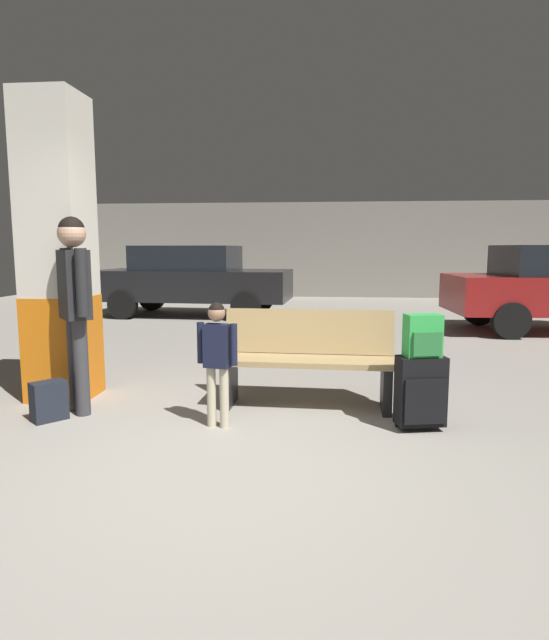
{
  "coord_description": "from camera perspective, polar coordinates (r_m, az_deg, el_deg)",
  "views": [
    {
      "loc": [
        0.7,
        -3.21,
        1.46
      ],
      "look_at": [
        0.26,
        1.3,
        0.85
      ],
      "focal_mm": 29.93,
      "sensor_mm": 36.0,
      "label": 1
    }
  ],
  "objects": [
    {
      "name": "garage_back_wall",
      "position": [
        16.08,
        3.15,
        7.49
      ],
      "size": [
        18.0,
        0.12,
        2.8
      ],
      "primitive_type": "cube",
      "color": "gray",
      "rests_on": "ground_plane"
    },
    {
      "name": "adult",
      "position": [
        4.97,
        -20.58,
        2.67
      ],
      "size": [
        0.42,
        0.48,
        1.73
      ],
      "color": "#38383D",
      "rests_on": "ground_plane"
    },
    {
      "name": "backpack_dark_floor",
      "position": [
        4.98,
        -23.01,
        -8.0
      ],
      "size": [
        0.31,
        0.32,
        0.34
      ],
      "color": "#1E232D",
      "rests_on": "ground_plane"
    },
    {
      "name": "bench",
      "position": [
        4.96,
        3.51,
        -4.2
      ],
      "size": [
        1.62,
        0.58,
        0.89
      ],
      "color": "tan",
      "rests_on": "ground_plane"
    },
    {
      "name": "structural_pillar",
      "position": [
        5.54,
        -22.1,
        6.84
      ],
      "size": [
        0.57,
        0.57,
        2.89
      ],
      "color": "orange",
      "rests_on": "ground_plane"
    },
    {
      "name": "parked_car_far",
      "position": [
        11.7,
        -8.74,
        4.41
      ],
      "size": [
        4.19,
        1.97,
        1.51
      ],
      "color": "black",
      "rests_on": "ground_plane"
    },
    {
      "name": "child",
      "position": [
        4.35,
        -6.16,
        -3.31
      ],
      "size": [
        0.34,
        0.23,
        1.03
      ],
      "color": "beige",
      "rests_on": "ground_plane"
    },
    {
      "name": "backpack_bright",
      "position": [
        4.38,
        15.59,
        -1.68
      ],
      "size": [
        0.31,
        0.24,
        0.34
      ],
      "color": "green",
      "rests_on": "suitcase"
    },
    {
      "name": "suitcase",
      "position": [
        4.48,
        15.38,
        -7.37
      ],
      "size": [
        0.41,
        0.29,
        0.6
      ],
      "color": "black",
      "rests_on": "ground_plane"
    },
    {
      "name": "ground_plane",
      "position": [
        7.4,
        0.06,
        -4.08
      ],
      "size": [
        18.0,
        18.0,
        0.1
      ],
      "primitive_type": "cube",
      "color": "gray"
    }
  ]
}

